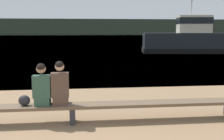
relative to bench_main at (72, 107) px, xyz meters
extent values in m
plane|color=#386084|center=(-0.14, 123.78, -0.36)|extent=(240.00, 240.00, 0.00)
cube|color=#384233|center=(-0.14, 127.84, 3.27)|extent=(600.00, 12.00, 7.27)
cube|color=brown|center=(0.00, 0.00, 0.03)|extent=(8.24, 0.47, 0.07)
cube|color=#2D2D33|center=(0.00, 0.00, -0.18)|extent=(0.12, 0.40, 0.36)
cube|color=#2D4C3D|center=(-0.67, 0.09, 0.16)|extent=(0.34, 0.41, 0.19)
cube|color=#2D4C3D|center=(-0.67, -0.02, 0.51)|extent=(0.39, 0.22, 0.50)
sphere|color=tan|center=(-0.67, -0.02, 0.90)|extent=(0.21, 0.21, 0.21)
sphere|color=black|center=(-0.67, -0.04, 0.93)|extent=(0.19, 0.19, 0.19)
cube|color=#4C382D|center=(-0.26, 0.09, 0.16)|extent=(0.34, 0.41, 0.19)
cube|color=#4C382D|center=(-0.26, -0.02, 0.53)|extent=(0.39, 0.22, 0.55)
sphere|color=tan|center=(-0.26, -0.02, 0.95)|extent=(0.21, 0.21, 0.21)
sphere|color=black|center=(-0.26, -0.04, 0.98)|extent=(0.19, 0.19, 0.19)
ellipsoid|color=#232328|center=(-1.06, 0.02, 0.19)|extent=(0.26, 0.18, 0.24)
cube|color=black|center=(10.48, 19.37, 0.57)|extent=(8.88, 4.22, 1.86)
cube|color=black|center=(10.48, 19.37, -0.14)|extent=(9.06, 4.36, 0.45)
cube|color=beige|center=(10.91, 19.31, 2.31)|extent=(3.22, 2.21, 1.63)
cube|color=black|center=(10.91, 19.31, 2.64)|extent=(3.29, 2.28, 0.59)
cylinder|color=#B2B2B7|center=(10.61, 19.35, 4.57)|extent=(0.14, 0.14, 2.89)
camera|label=1|loc=(0.18, -6.28, 1.74)|focal=45.00mm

